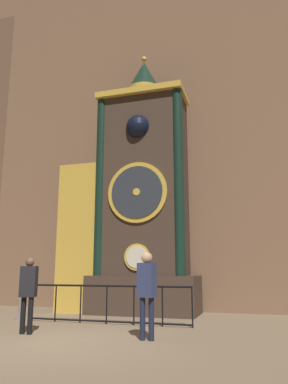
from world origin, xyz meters
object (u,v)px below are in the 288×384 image
object	(u,v)px
visitor_far	(147,286)
stanchion_post	(20,308)
visitor_near	(28,288)
clock_tower	(132,202)

from	to	relation	value
visitor_far	stanchion_post	distance (m)	4.78
stanchion_post	visitor_far	bearing A→B (deg)	-25.06
visitor_near	visitor_far	distance (m)	2.67
stanchion_post	visitor_near	bearing A→B (deg)	-51.95
visitor_near	visitor_far	size ratio (longest dim) A/B	0.95
visitor_far	stanchion_post	world-z (taller)	visitor_far
clock_tower	visitor_near	bearing A→B (deg)	-102.43
visitor_near	visitor_far	xyz separation A→B (m)	(2.67, 0.06, 0.07)
visitor_near	stanchion_post	bearing A→B (deg)	112.37
clock_tower	stanchion_post	bearing A→B (deg)	-139.97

